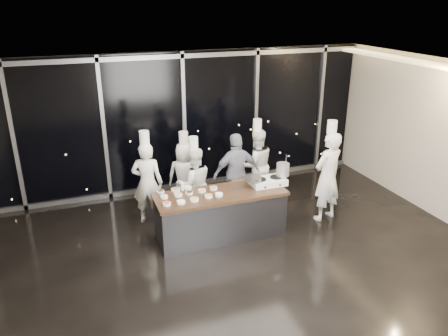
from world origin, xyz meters
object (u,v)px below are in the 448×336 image
Objects in this scene: guest at (237,174)px; frying_pan at (252,178)px; demo_counter at (220,214)px; stock_pot at (283,169)px; chef_far_left at (147,182)px; chef_left at (185,175)px; stove at (268,181)px; chef_center at (194,183)px; chef_side at (327,176)px; chef_right at (256,165)px.

frying_pan is at bearing 90.10° from guest.
stock_pot is at bearing 2.82° from demo_counter.
stock_pot is 1.05m from guest.
demo_counter is 1.50m from stock_pot.
chef_far_left reaches higher than chef_left.
stock_pot is at bearing 179.19° from chef_far_left.
demo_counter is 0.91m from frying_pan.
demo_counter is 1.14m from guest.
chef_left reaches higher than demo_counter.
stove is at bearing 113.07° from guest.
chef_side reaches higher than chef_center.
chef_far_left is 1.09× the size of chef_center.
chef_far_left reaches higher than guest.
chef_left is at bearing 141.33° from stock_pot.
chef_far_left is 0.92× the size of chef_side.
chef_right is 0.89× the size of chef_side.
demo_counter is 1.41× the size of guest.
stock_pot is at bearing 0.68° from frying_pan.
guest is at bearing 51.89° from demo_counter.
demo_counter is 1.44m from chef_left.
demo_counter is 4.14× the size of frying_pan.
chef_far_left is (-2.49, 0.97, -0.30)m from stock_pot.
frying_pan is 1.39m from chef_right.
chef_center reaches higher than stock_pot.
chef_side is at bearing -5.34° from stove.
frying_pan is 0.79m from guest.
chef_far_left is at bearing -33.51° from chef_side.
chef_side reaches higher than chef_right.
guest reaches higher than stove.
chef_far_left is at bearing 158.80° from stock_pot.
chef_center is 0.84× the size of chef_side.
chef_far_left is (-1.17, 1.03, 0.42)m from demo_counter.
frying_pan is at bearing -179.75° from stock_pot.
frying_pan is at bearing -20.50° from chef_side.
frying_pan is 0.65m from stock_pot.
stove is at bearing 78.17° from chef_right.
chef_right is at bearing 44.63° from demo_counter.
chef_side is (1.61, -0.90, 0.08)m from guest.
demo_counter is 1.32× the size of chef_right.
chef_center is at bearing 121.10° from chef_left.
stock_pot reaches higher than stove.
chef_right reaches higher than chef_center.
chef_center is (0.92, -0.16, -0.09)m from chef_far_left.
chef_left is (-1.32, 1.31, -0.20)m from stove.
stove is at bearing 148.37° from chef_center.
chef_center is 0.94× the size of chef_right.
chef_side reaches higher than chef_far_left.
stock_pot is at bearing 165.29° from chef_left.
stock_pot is at bearing 154.14° from chef_center.
chef_center is (0.06, -0.51, 0.01)m from chef_left.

